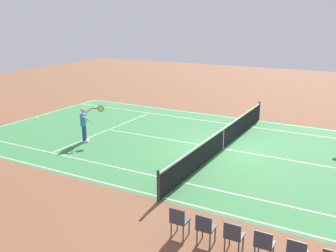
{
  "coord_description": "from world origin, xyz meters",
  "views": [
    {
      "loc": [
        -5.55,
        15.27,
        5.67
      ],
      "look_at": [
        2.47,
        0.66,
        0.9
      ],
      "focal_mm": 40.25,
      "sensor_mm": 36.0,
      "label": 1
    }
  ],
  "objects_px": {
    "tennis_net": "(223,138)",
    "tennis_ball": "(69,153)",
    "tennis_player_near": "(84,123)",
    "spectator_chair_1": "(297,252)",
    "spectator_chair_3": "(233,235)",
    "spectator_chair_5": "(179,220)",
    "spectator_chair_2": "(264,243)",
    "spectator_chair_4": "(205,227)"
  },
  "relations": [
    {
      "from": "tennis_net",
      "to": "tennis_ball",
      "type": "relative_size",
      "value": 177.27
    },
    {
      "from": "tennis_player_near",
      "to": "spectator_chair_1",
      "type": "bearing_deg",
      "value": 154.35
    },
    {
      "from": "spectator_chair_1",
      "to": "spectator_chair_3",
      "type": "bearing_deg",
      "value": 0.0
    },
    {
      "from": "tennis_ball",
      "to": "spectator_chair_3",
      "type": "relative_size",
      "value": 0.08
    },
    {
      "from": "tennis_net",
      "to": "spectator_chair_3",
      "type": "relative_size",
      "value": 13.3
    },
    {
      "from": "tennis_net",
      "to": "spectator_chair_5",
      "type": "bearing_deg",
      "value": 101.68
    },
    {
      "from": "spectator_chair_2",
      "to": "tennis_ball",
      "type": "bearing_deg",
      "value": -20.19
    },
    {
      "from": "spectator_chair_1",
      "to": "spectator_chair_2",
      "type": "bearing_deg",
      "value": 0.0
    },
    {
      "from": "spectator_chair_2",
      "to": "spectator_chair_3",
      "type": "height_order",
      "value": "same"
    },
    {
      "from": "tennis_net",
      "to": "tennis_ball",
      "type": "height_order",
      "value": "tennis_net"
    },
    {
      "from": "tennis_player_near",
      "to": "tennis_ball",
      "type": "relative_size",
      "value": 25.71
    },
    {
      "from": "tennis_ball",
      "to": "spectator_chair_5",
      "type": "relative_size",
      "value": 0.08
    },
    {
      "from": "spectator_chair_4",
      "to": "tennis_player_near",
      "type": "bearing_deg",
      "value": -31.39
    },
    {
      "from": "spectator_chair_3",
      "to": "spectator_chair_5",
      "type": "relative_size",
      "value": 1.0
    },
    {
      "from": "spectator_chair_3",
      "to": "spectator_chair_5",
      "type": "height_order",
      "value": "same"
    },
    {
      "from": "spectator_chair_1",
      "to": "spectator_chair_4",
      "type": "distance_m",
      "value": 2.28
    },
    {
      "from": "spectator_chair_3",
      "to": "tennis_ball",
      "type": "bearing_deg",
      "value": -21.8
    },
    {
      "from": "spectator_chair_1",
      "to": "spectator_chair_5",
      "type": "height_order",
      "value": "same"
    },
    {
      "from": "tennis_ball",
      "to": "tennis_net",
      "type": "bearing_deg",
      "value": -145.71
    },
    {
      "from": "spectator_chair_1",
      "to": "spectator_chair_3",
      "type": "distance_m",
      "value": 1.52
    },
    {
      "from": "tennis_ball",
      "to": "spectator_chair_4",
      "type": "bearing_deg",
      "value": 156.32
    },
    {
      "from": "spectator_chair_3",
      "to": "spectator_chair_4",
      "type": "relative_size",
      "value": 1.0
    },
    {
      "from": "tennis_ball",
      "to": "spectator_chair_4",
      "type": "xyz_separation_m",
      "value": [
        -7.89,
        3.46,
        0.49
      ]
    },
    {
      "from": "tennis_player_near",
      "to": "spectator_chair_1",
      "type": "distance_m",
      "value": 11.86
    },
    {
      "from": "tennis_net",
      "to": "spectator_chair_1",
      "type": "distance_m",
      "value": 8.6
    },
    {
      "from": "spectator_chair_3",
      "to": "tennis_player_near",
      "type": "bearing_deg",
      "value": -29.23
    },
    {
      "from": "tennis_net",
      "to": "tennis_player_near",
      "type": "distance_m",
      "value": 6.53
    },
    {
      "from": "spectator_chair_3",
      "to": "spectator_chair_4",
      "type": "bearing_deg",
      "value": 0.0
    },
    {
      "from": "tennis_net",
      "to": "spectator_chair_4",
      "type": "bearing_deg",
      "value": 107.26
    },
    {
      "from": "tennis_net",
      "to": "spectator_chair_1",
      "type": "height_order",
      "value": "tennis_net"
    },
    {
      "from": "spectator_chair_1",
      "to": "spectator_chair_2",
      "type": "height_order",
      "value": "same"
    },
    {
      "from": "tennis_ball",
      "to": "spectator_chair_2",
      "type": "height_order",
      "value": "spectator_chair_2"
    },
    {
      "from": "tennis_net",
      "to": "spectator_chair_3",
      "type": "bearing_deg",
      "value": 112.52
    },
    {
      "from": "tennis_net",
      "to": "spectator_chair_4",
      "type": "xyz_separation_m",
      "value": [
        -2.27,
        7.3,
        0.03
      ]
    },
    {
      "from": "tennis_ball",
      "to": "spectator_chair_4",
      "type": "relative_size",
      "value": 0.08
    },
    {
      "from": "tennis_player_near",
      "to": "spectator_chair_1",
      "type": "height_order",
      "value": "tennis_player_near"
    },
    {
      "from": "tennis_net",
      "to": "spectator_chair_2",
      "type": "xyz_separation_m",
      "value": [
        -3.79,
        7.3,
        0.03
      ]
    },
    {
      "from": "tennis_ball",
      "to": "spectator_chair_5",
      "type": "distance_m",
      "value": 7.95
    },
    {
      "from": "spectator_chair_1",
      "to": "spectator_chair_5",
      "type": "relative_size",
      "value": 1.0
    },
    {
      "from": "tennis_net",
      "to": "spectator_chair_2",
      "type": "bearing_deg",
      "value": 117.41
    },
    {
      "from": "tennis_net",
      "to": "tennis_ball",
      "type": "distance_m",
      "value": 6.83
    },
    {
      "from": "spectator_chair_4",
      "to": "spectator_chair_5",
      "type": "relative_size",
      "value": 1.0
    }
  ]
}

